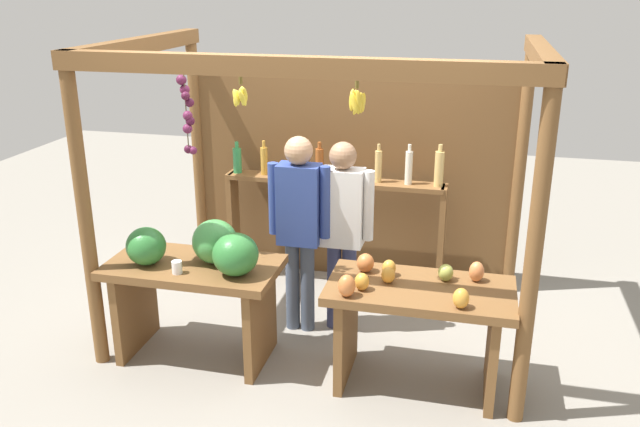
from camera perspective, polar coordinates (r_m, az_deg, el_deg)
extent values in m
plane|color=gray|center=(5.48, 0.47, -9.25)|extent=(12.00, 12.00, 0.00)
cylinder|color=brown|center=(4.77, -19.56, -0.33)|extent=(0.10, 0.10, 2.22)
cylinder|color=brown|center=(4.05, 17.88, -3.62)|extent=(0.10, 0.10, 2.22)
cylinder|color=brown|center=(6.36, -10.49, 5.31)|extent=(0.10, 0.10, 2.22)
cylinder|color=brown|center=(5.85, 16.79, 3.53)|extent=(0.10, 0.10, 2.22)
cube|color=brown|center=(3.92, -2.66, 12.53)|extent=(3.02, 0.12, 0.12)
cube|color=brown|center=(5.35, -15.35, 13.75)|extent=(0.12, 2.00, 0.12)
cube|color=brown|center=(4.72, 18.53, 12.77)|extent=(0.12, 2.00, 0.12)
cube|color=brown|center=(5.98, 2.60, 3.60)|extent=(2.92, 0.04, 2.00)
cylinder|color=brown|center=(4.03, 3.20, 11.13)|extent=(0.02, 0.02, 0.06)
ellipsoid|color=gold|center=(4.03, 3.62, 9.53)|extent=(0.04, 0.08, 0.14)
ellipsoid|color=gold|center=(4.07, 3.67, 9.45)|extent=(0.06, 0.06, 0.14)
ellipsoid|color=gold|center=(4.07, 3.22, 9.34)|extent=(0.07, 0.04, 0.14)
ellipsoid|color=gold|center=(4.08, 2.90, 9.69)|extent=(0.06, 0.06, 0.14)
ellipsoid|color=gold|center=(4.05, 2.78, 9.74)|extent=(0.04, 0.07, 0.14)
ellipsoid|color=gold|center=(4.03, 2.93, 9.52)|extent=(0.08, 0.07, 0.14)
ellipsoid|color=gold|center=(4.02, 3.07, 9.42)|extent=(0.08, 0.04, 0.14)
ellipsoid|color=gold|center=(4.02, 3.38, 9.64)|extent=(0.05, 0.05, 0.14)
cylinder|color=brown|center=(4.21, -6.85, 11.38)|extent=(0.02, 0.02, 0.06)
ellipsoid|color=yellow|center=(4.21, -6.51, 10.10)|extent=(0.04, 0.07, 0.11)
ellipsoid|color=yellow|center=(4.24, -6.55, 9.86)|extent=(0.06, 0.05, 0.11)
ellipsoid|color=yellow|center=(4.26, -6.88, 10.14)|extent=(0.07, 0.05, 0.11)
ellipsoid|color=yellow|center=(4.24, -7.22, 9.81)|extent=(0.04, 0.06, 0.11)
ellipsoid|color=yellow|center=(4.20, -7.22, 9.90)|extent=(0.07, 0.06, 0.12)
ellipsoid|color=yellow|center=(4.18, -6.70, 9.83)|extent=(0.07, 0.06, 0.12)
cylinder|color=#4C422D|center=(4.62, -11.46, 8.78)|extent=(0.01, 0.01, 0.55)
sphere|color=#511938|center=(4.61, -11.84, 11.19)|extent=(0.07, 0.07, 0.07)
sphere|color=#601E42|center=(4.62, -11.57, 10.40)|extent=(0.07, 0.07, 0.07)
sphere|color=#47142D|center=(4.59, -11.49, 9.89)|extent=(0.06, 0.06, 0.06)
sphere|color=#47142D|center=(4.62, -11.16, 9.35)|extent=(0.06, 0.06, 0.06)
sphere|color=#601E42|center=(4.62, -11.32, 8.25)|extent=(0.07, 0.07, 0.07)
sphere|color=#47142D|center=(4.63, -11.11, 7.82)|extent=(0.06, 0.06, 0.06)
sphere|color=#601E42|center=(4.63, -11.33, 7.16)|extent=(0.07, 0.07, 0.07)
sphere|color=#601E42|center=(4.68, -10.87, 5.35)|extent=(0.06, 0.06, 0.06)
sphere|color=#47142D|center=(4.69, -11.26, 5.44)|extent=(0.06, 0.06, 0.06)
cube|color=brown|center=(4.80, -10.87, -4.56)|extent=(1.23, 0.64, 0.06)
cube|color=brown|center=(5.17, -15.63, -7.69)|extent=(0.06, 0.58, 0.68)
cube|color=brown|center=(4.80, -5.16, -9.22)|extent=(0.06, 0.58, 0.68)
ellipsoid|color=#429347|center=(4.73, -9.04, -2.39)|extent=(0.33, 0.33, 0.31)
ellipsoid|color=#2D7533|center=(4.80, -14.74, -2.73)|extent=(0.36, 0.36, 0.27)
ellipsoid|color=#2D7533|center=(4.51, -7.28, -3.51)|extent=(0.41, 0.41, 0.29)
cylinder|color=white|center=(4.64, -12.21, -4.54)|extent=(0.07, 0.07, 0.09)
cube|color=brown|center=(4.42, 8.62, -6.58)|extent=(1.23, 0.64, 0.06)
cube|color=brown|center=(4.65, 2.27, -10.11)|extent=(0.06, 0.58, 0.68)
cube|color=brown|center=(4.59, 14.59, -11.22)|extent=(0.06, 0.58, 0.68)
ellipsoid|color=gold|center=(4.52, 5.96, -4.67)|extent=(0.12, 0.12, 0.11)
ellipsoid|color=#CC7038|center=(4.21, 2.31, -6.22)|extent=(0.15, 0.15, 0.15)
ellipsoid|color=#A8B24C|center=(4.50, 10.76, -5.01)|extent=(0.12, 0.12, 0.12)
ellipsoid|color=gold|center=(4.30, 3.63, -5.87)|extent=(0.13, 0.13, 0.12)
ellipsoid|color=gold|center=(4.16, 12.04, -7.15)|extent=(0.13, 0.13, 0.13)
ellipsoid|color=gold|center=(4.41, 5.89, -5.29)|extent=(0.12, 0.12, 0.11)
ellipsoid|color=#CC7038|center=(4.56, 3.93, -4.26)|extent=(0.15, 0.15, 0.13)
ellipsoid|color=#E07F47|center=(4.53, 13.32, -4.88)|extent=(0.11, 0.11, 0.14)
cube|color=brown|center=(6.18, -7.45, -0.91)|extent=(0.05, 0.20, 1.00)
cube|color=brown|center=(5.81, 10.37, -2.43)|extent=(0.05, 0.20, 1.00)
cube|color=brown|center=(5.76, 1.22, 2.79)|extent=(1.90, 0.22, 0.04)
cylinder|color=#338C4C|center=(5.97, -7.13, 4.55)|extent=(0.08, 0.08, 0.22)
cylinder|color=#338C4C|center=(5.94, -7.18, 5.87)|extent=(0.03, 0.03, 0.06)
cylinder|color=gold|center=(5.89, -4.83, 4.52)|extent=(0.06, 0.06, 0.24)
cylinder|color=gold|center=(5.85, -4.87, 5.96)|extent=(0.03, 0.03, 0.06)
cylinder|color=#D8B266|center=(5.81, -2.43, 4.50)|extent=(0.07, 0.07, 0.27)
cylinder|color=#D8B266|center=(5.77, -2.45, 6.08)|extent=(0.03, 0.03, 0.06)
cylinder|color=#994C1E|center=(5.75, -0.04, 4.32)|extent=(0.07, 0.07, 0.26)
cylinder|color=#994C1E|center=(5.71, -0.04, 5.87)|extent=(0.03, 0.03, 0.06)
cylinder|color=#D8B266|center=(5.70, 2.44, 4.10)|extent=(0.07, 0.07, 0.25)
cylinder|color=#D8B266|center=(5.66, 2.47, 5.62)|extent=(0.03, 0.03, 0.06)
cylinder|color=#D8B266|center=(5.65, 5.04, 4.04)|extent=(0.06, 0.06, 0.27)
cylinder|color=#D8B266|center=(5.61, 5.09, 5.68)|extent=(0.03, 0.03, 0.06)
cylinder|color=silver|center=(5.62, 7.64, 3.91)|extent=(0.06, 0.06, 0.28)
cylinder|color=silver|center=(5.58, 7.72, 5.61)|extent=(0.03, 0.03, 0.06)
cylinder|color=#D8B266|center=(5.60, 10.21, 3.78)|extent=(0.08, 0.08, 0.30)
cylinder|color=#D8B266|center=(5.56, 10.32, 5.56)|extent=(0.03, 0.03, 0.06)
cylinder|color=#495569|center=(5.24, -2.36, -6.18)|extent=(0.11, 0.11, 0.73)
cylinder|color=#495569|center=(5.21, -1.09, -6.32)|extent=(0.11, 0.11, 0.73)
cube|color=#2D428C|center=(4.97, -1.81, 0.79)|extent=(0.32, 0.19, 0.62)
cylinder|color=#2D428C|center=(5.02, -4.02, 1.29)|extent=(0.08, 0.08, 0.56)
cylinder|color=#2D428C|center=(4.91, 0.44, 0.95)|extent=(0.08, 0.08, 0.56)
sphere|color=tan|center=(4.85, -1.86, 5.44)|extent=(0.21, 0.21, 0.21)
cylinder|color=navy|center=(5.26, 1.21, -6.22)|extent=(0.11, 0.11, 0.71)
cylinder|color=navy|center=(5.24, 2.50, -6.34)|extent=(0.11, 0.11, 0.71)
cube|color=white|center=(5.00, 1.93, 0.51)|extent=(0.32, 0.19, 0.60)
cylinder|color=white|center=(5.03, -0.29, 1.01)|extent=(0.08, 0.08, 0.54)
cylinder|color=white|center=(4.95, 4.20, 0.67)|extent=(0.08, 0.08, 0.54)
sphere|color=#997051|center=(4.88, 1.99, 5.00)|extent=(0.21, 0.21, 0.21)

